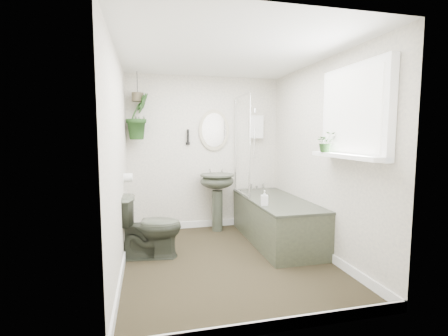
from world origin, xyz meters
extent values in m
cube|color=black|center=(0.00, 0.00, -0.01)|extent=(2.30, 2.80, 0.02)
cube|color=white|center=(0.00, 0.00, 2.31)|extent=(2.30, 2.80, 0.02)
cube|color=#F0E6CB|center=(0.00, 1.41, 1.15)|extent=(2.30, 0.02, 2.30)
cube|color=#F0E6CB|center=(0.00, -1.41, 1.15)|extent=(2.30, 0.02, 2.30)
cube|color=#F0E6CB|center=(-1.16, 0.00, 1.15)|extent=(0.02, 2.80, 2.30)
cube|color=#F0E6CB|center=(1.16, 0.00, 1.15)|extent=(0.02, 2.80, 2.30)
cube|color=white|center=(0.00, 0.00, 0.05)|extent=(2.30, 2.80, 0.10)
cube|color=white|center=(0.80, 1.34, 1.55)|extent=(0.20, 0.10, 0.35)
ellipsoid|color=#BBB08F|center=(0.14, 1.37, 1.50)|extent=(0.46, 0.03, 0.62)
cylinder|color=black|center=(-0.26, 1.36, 1.40)|extent=(0.04, 0.04, 0.22)
cylinder|color=white|center=(-1.10, 0.70, 0.90)|extent=(0.11, 0.11, 0.11)
cube|color=white|center=(1.09, -0.70, 1.65)|extent=(0.08, 1.00, 0.90)
cube|color=white|center=(1.02, -0.70, 1.23)|extent=(0.18, 1.00, 0.04)
cube|color=white|center=(1.04, -0.70, 1.65)|extent=(0.01, 0.86, 0.76)
imported|color=#33382C|center=(-0.85, 0.32, 0.37)|extent=(0.77, 0.50, 0.74)
imported|color=black|center=(0.97, -0.40, 1.36)|extent=(0.22, 0.21, 0.21)
imported|color=black|center=(-0.97, 1.25, 1.69)|extent=(0.45, 0.46, 0.65)
imported|color=#342D2D|center=(0.51, 0.17, 0.67)|extent=(0.10, 0.10, 0.18)
cylinder|color=#4A422F|center=(-0.97, 1.25, 1.95)|extent=(0.16, 0.16, 0.12)
camera|label=1|loc=(-0.87, -3.47, 1.44)|focal=26.00mm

